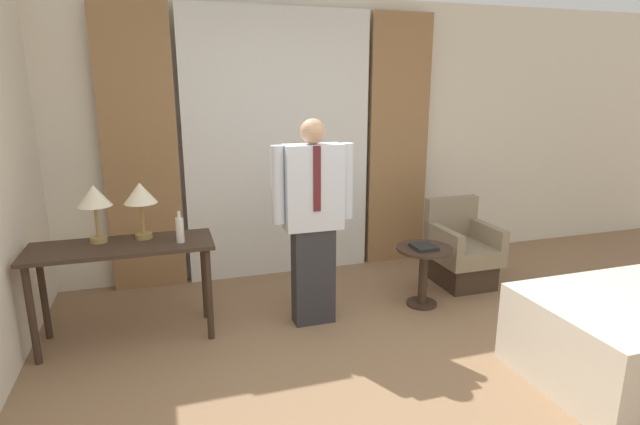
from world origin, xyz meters
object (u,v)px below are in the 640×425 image
at_px(person, 313,216).
at_px(table_lamp_left, 94,199).
at_px(book, 424,247).
at_px(armchair, 461,253).
at_px(desk, 123,260).
at_px(bottle_near_edge, 180,230).
at_px(side_table, 424,266).
at_px(table_lamp_right, 140,196).

bearing_deg(person, table_lamp_left, 170.81).
xyz_separation_m(person, book, (0.98, -0.01, -0.34)).
relative_size(table_lamp_left, armchair, 0.53).
xyz_separation_m(desk, table_lamp_left, (-0.16, 0.11, 0.44)).
height_order(bottle_near_edge, side_table, bottle_near_edge).
distance_m(table_lamp_left, side_table, 2.68).
xyz_separation_m(bottle_near_edge, armchair, (2.59, 0.28, -0.54)).
distance_m(armchair, side_table, 0.69).
xyz_separation_m(desk, armchair, (3.01, 0.20, -0.32)).
bearing_deg(desk, bottle_near_edge, -10.15).
bearing_deg(desk, person, -5.90).
height_order(table_lamp_left, armchair, table_lamp_left).
bearing_deg(desk, table_lamp_right, 34.57).
relative_size(table_lamp_left, bottle_near_edge, 1.82).
relative_size(table_lamp_left, table_lamp_right, 1.00).
bearing_deg(table_lamp_left, table_lamp_right, 0.00).
relative_size(desk, armchair, 1.60).
relative_size(table_lamp_left, book, 2.12).
distance_m(bottle_near_edge, armchair, 2.66).
height_order(table_lamp_left, side_table, table_lamp_left).
bearing_deg(table_lamp_right, person, -11.43).
bearing_deg(bottle_near_edge, person, -4.11).
distance_m(table_lamp_left, bottle_near_edge, 0.64).
xyz_separation_m(table_lamp_right, person, (1.26, -0.25, -0.19)).
relative_size(side_table, book, 2.61).
relative_size(desk, person, 0.79).
distance_m(table_lamp_right, side_table, 2.38).
relative_size(bottle_near_edge, armchair, 0.29).
bearing_deg(side_table, armchair, 29.49).
bearing_deg(armchair, side_table, -150.51).
height_order(bottle_near_edge, book, bottle_near_edge).
bearing_deg(table_lamp_right, bottle_near_edge, -35.16).
bearing_deg(side_table, table_lamp_right, 173.81).
bearing_deg(table_lamp_right, desk, -145.43).
relative_size(armchair, side_table, 1.54).
bearing_deg(bottle_near_edge, armchair, 6.06).
distance_m(desk, table_lamp_right, 0.48).
height_order(person, side_table, person).
xyz_separation_m(desk, book, (2.40, -0.16, -0.09)).
xyz_separation_m(desk, side_table, (2.42, -0.14, -0.28)).
relative_size(desk, book, 6.44).
bearing_deg(book, person, 179.40).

